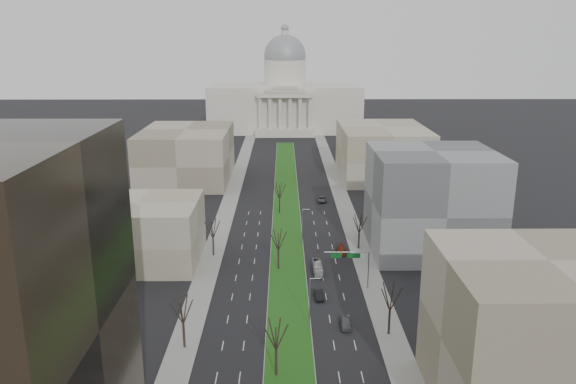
{
  "coord_description": "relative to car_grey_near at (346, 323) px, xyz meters",
  "views": [
    {
      "loc": [
        -0.83,
        -34.18,
        49.65
      ],
      "look_at": [
        0.31,
        105.17,
        10.6
      ],
      "focal_mm": 35.0,
      "sensor_mm": 36.0,
      "label": 1
    }
  ],
  "objects": [
    {
      "name": "capitol",
      "position": [
        -10.04,
        214.98,
        15.52
      ],
      "size": [
        80.0,
        46.0,
        55.0
      ],
      "color": "beige",
      "rests_on": "ground"
    },
    {
      "name": "car_grey_near",
      "position": [
        0.0,
        0.0,
        0.0
      ],
      "size": [
        1.9,
        4.64,
        1.58
      ],
      "primitive_type": "imported",
      "rotation": [
        0.0,
        0.0,
        -0.01
      ],
      "color": "#4B4F53",
      "rests_on": "ground"
    },
    {
      "name": "building_far_left",
      "position": [
        -45.04,
        105.4,
        8.21
      ],
      "size": [
        30.0,
        40.0,
        18.0
      ],
      "primitive_type": "cube",
      "color": "gray",
      "rests_on": "ground"
    },
    {
      "name": "tree_left_mid",
      "position": [
        -27.24,
        -6.6,
        6.21
      ],
      "size": [
        5.4,
        5.4,
        9.72
      ],
      "color": "black",
      "rests_on": "ground"
    },
    {
      "name": "building_far_right",
      "position": [
        24.96,
        110.4,
        8.21
      ],
      "size": [
        30.0,
        40.0,
        18.0
      ],
      "primitive_type": "cube",
      "color": "tan",
      "rests_on": "ground"
    },
    {
      "name": "car_black",
      "position": [
        -4.01,
        11.39,
        -0.02
      ],
      "size": [
        1.85,
        4.74,
        1.54
      ],
      "primitive_type": "imported",
      "rotation": [
        0.0,
        0.0,
        0.05
      ],
      "color": "black",
      "rests_on": "ground"
    },
    {
      "name": "tree_median_b",
      "position": [
        -12.04,
        25.4,
        6.21
      ],
      "size": [
        5.4,
        5.4,
        9.72
      ],
      "color": "black",
      "rests_on": "ground"
    },
    {
      "name": "mast_arm_signs",
      "position": [
        3.45,
        15.42,
        5.32
      ],
      "size": [
        9.12,
        0.24,
        8.09
      ],
      "color": "gray",
      "rests_on": "ground"
    },
    {
      "name": "streetlamp_median_b",
      "position": [
        -6.28,
        0.4,
        4.02
      ],
      "size": [
        1.9,
        0.2,
        9.16
      ],
      "color": "gray",
      "rests_on": "ground"
    },
    {
      "name": "median",
      "position": [
        -10.04,
        64.38,
        -0.69
      ],
      "size": [
        8.0,
        222.03,
        0.2
      ],
      "color": "#999993",
      "rests_on": "ground"
    },
    {
      "name": "tree_right_far",
      "position": [
        7.16,
        37.4,
        5.74
      ],
      "size": [
        5.04,
        5.04,
        9.07
      ],
      "color": "black",
      "rests_on": "ground"
    },
    {
      "name": "streetlamp_median_c",
      "position": [
        -6.28,
        40.4,
        4.02
      ],
      "size": [
        1.9,
        0.2,
        9.16
      ],
      "color": "gray",
      "rests_on": "ground"
    },
    {
      "name": "box_van",
      "position": [
        -3.53,
        23.64,
        0.29
      ],
      "size": [
        1.99,
        7.78,
        2.16
      ],
      "primitive_type": "imported",
      "rotation": [
        0.0,
        0.0,
        0.02
      ],
      "color": "#BDBDBD",
      "rests_on": "ground"
    },
    {
      "name": "sidewalk_left",
      "position": [
        -27.54,
        40.4,
        -0.71
      ],
      "size": [
        5.0,
        330.0,
        0.15
      ],
      "primitive_type": "cube",
      "color": "gray",
      "rests_on": "ground"
    },
    {
      "name": "tree_median_c",
      "position": [
        -12.04,
        65.4,
        6.21
      ],
      "size": [
        5.4,
        5.4,
        9.72
      ],
      "color": "black",
      "rests_on": "ground"
    },
    {
      "name": "building_beige_left",
      "position": [
        -43.04,
        30.4,
        6.21
      ],
      "size": [
        26.0,
        22.0,
        14.0
      ],
      "primitive_type": "cube",
      "color": "tan",
      "rests_on": "ground"
    },
    {
      "name": "building_tan_right",
      "position": [
        22.96,
        -22.6,
        10.21
      ],
      "size": [
        26.0,
        24.0,
        22.0
      ],
      "primitive_type": "cube",
      "color": "gray",
      "rests_on": "ground"
    },
    {
      "name": "sidewalk_right",
      "position": [
        7.46,
        40.4,
        -0.71
      ],
      "size": [
        5.0,
        330.0,
        0.15
      ],
      "primitive_type": "cube",
      "color": "gray",
      "rests_on": "ground"
    },
    {
      "name": "car_red",
      "position": [
        2.73,
        34.68,
        -0.03
      ],
      "size": [
        2.53,
        5.38,
        1.52
      ],
      "primitive_type": "imported",
      "rotation": [
        0.0,
        0.0,
        -0.08
      ],
      "color": "maroon",
      "rests_on": "ground"
    },
    {
      "name": "tree_median_a",
      "position": [
        -12.04,
        -14.6,
        6.21
      ],
      "size": [
        5.4,
        5.4,
        9.72
      ],
      "color": "black",
      "rests_on": "ground"
    },
    {
      "name": "building_grey_right",
      "position": [
        23.96,
        37.4,
        11.21
      ],
      "size": [
        28.0,
        26.0,
        24.0
      ],
      "primitive_type": "cube",
      "color": "#5C5F61",
      "rests_on": "ground"
    },
    {
      "name": "ground",
      "position": [
        -10.04,
        65.4,
        -0.79
      ],
      "size": [
        600.0,
        600.0,
        0.0
      ],
      "primitive_type": "plane",
      "color": "black",
      "rests_on": "ground"
    },
    {
      "name": "tree_left_far",
      "position": [
        -27.24,
        33.4,
        6.05
      ],
      "size": [
        5.28,
        5.28,
        9.5
      ],
      "color": "black",
      "rests_on": "ground"
    },
    {
      "name": "car_grey_far",
      "position": [
        0.95,
        77.35,
        -0.05
      ],
      "size": [
        2.66,
        5.4,
        1.47
      ],
      "primitive_type": "imported",
      "rotation": [
        0.0,
        0.0,
        -0.04
      ],
      "color": "#4D5055",
      "rests_on": "ground"
    },
    {
      "name": "tree_right_mid",
      "position": [
        7.16,
        -2.6,
        6.37
      ],
      "size": [
        5.52,
        5.52,
        9.94
      ],
      "color": "black",
      "rests_on": "ground"
    }
  ]
}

